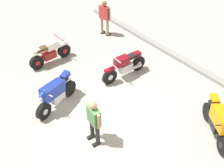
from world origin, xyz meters
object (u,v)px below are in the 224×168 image
object	(u,v)px
motorcycle_blue_sportbike	(55,93)
person_in_red_shirt	(105,16)
motorcycle_maroon_cruiser	(125,66)
motorcycle_cream_vintage	(50,53)
motorcycle_orange_sportbike	(218,121)
person_in_green_shirt	(94,120)

from	to	relation	value
motorcycle_blue_sportbike	person_in_red_shirt	world-z (taller)	person_in_red_shirt
motorcycle_maroon_cruiser	person_in_red_shirt	distance (m)	3.47
motorcycle_cream_vintage	motorcycle_orange_sportbike	distance (m)	7.04
person_in_green_shirt	motorcycle_orange_sportbike	bearing A→B (deg)	150.00
person_in_green_shirt	motorcycle_cream_vintage	bearing A→B (deg)	-97.07
motorcycle_maroon_cruiser	person_in_green_shirt	size ratio (longest dim) A/B	1.26
person_in_red_shirt	person_in_green_shirt	bearing A→B (deg)	-145.70
motorcycle_orange_sportbike	motorcycle_cream_vintage	bearing A→B (deg)	-125.20
motorcycle_cream_vintage	motorcycle_orange_sportbike	xyz separation A→B (m)	(6.71, 2.12, 0.11)
motorcycle_maroon_cruiser	person_in_red_shirt	size ratio (longest dim) A/B	1.20
person_in_red_shirt	person_in_green_shirt	world-z (taller)	person_in_red_shirt
motorcycle_cream_vintage	person_in_green_shirt	xyz separation A→B (m)	(4.54, -0.97, 0.46)
motorcycle_maroon_cruiser	motorcycle_orange_sportbike	world-z (taller)	motorcycle_orange_sportbike
motorcycle_maroon_cruiser	motorcycle_orange_sportbike	bearing A→B (deg)	96.45
motorcycle_blue_sportbike	motorcycle_orange_sportbike	xyz separation A→B (m)	(4.25, 3.24, 0.00)
motorcycle_blue_sportbike	person_in_red_shirt	xyz separation A→B (m)	(-2.88, 4.36, 0.41)
motorcycle_cream_vintage	person_in_green_shirt	world-z (taller)	person_in_green_shirt
motorcycle_maroon_cruiser	motorcycle_cream_vintage	xyz separation A→B (m)	(-2.71, -1.82, -0.03)
motorcycle_maroon_cruiser	person_in_red_shirt	xyz separation A→B (m)	(-3.13, 1.42, 0.48)
motorcycle_cream_vintage	person_in_red_shirt	bearing A→B (deg)	3.94
motorcycle_cream_vintage	person_in_green_shirt	distance (m)	4.67
motorcycle_blue_sportbike	person_in_green_shirt	world-z (taller)	person_in_green_shirt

